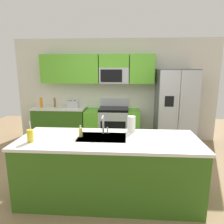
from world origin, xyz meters
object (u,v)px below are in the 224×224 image
refrigerator (175,108)px  soap_dispenser (81,132)px  toaster (73,104)px  bottle_orange (41,102)px  pepper_mill (55,103)px  sink_faucet (103,123)px  drink_cup_yellow (30,136)px  range_oven (112,125)px  paper_towel_roll (131,124)px

refrigerator → soap_dispenser: 2.83m
toaster → bottle_orange: (-0.81, -0.00, 0.03)m
pepper_mill → sink_faucet: sink_faucet is taller
sink_faucet → drink_cup_yellow: drink_cup_yellow is taller
refrigerator → soap_dispenser: bearing=-130.3°
range_oven → toaster: size_ratio=4.86×
range_oven → drink_cup_yellow: drink_cup_yellow is taller
toaster → bottle_orange: size_ratio=1.13×
toaster → refrigerator: bearing=-0.4°
range_oven → sink_faucet: sink_faucet is taller
toaster → drink_cup_yellow: size_ratio=0.98×
sink_faucet → bottle_orange: bearing=131.6°
range_oven → pepper_mill: pepper_mill is taller
sink_faucet → refrigerator: bearing=53.0°
range_oven → pepper_mill: (-1.46, -0.00, 0.58)m
range_oven → bottle_orange: 1.89m
drink_cup_yellow → paper_towel_roll: 1.47m
refrigerator → bottle_orange: (-3.32, 0.02, 0.10)m
drink_cup_yellow → paper_towel_roll: bearing=22.5°
drink_cup_yellow → pepper_mill: bearing=102.1°
drink_cup_yellow → soap_dispenser: (0.62, 0.25, -0.02)m
range_oven → bottle_orange: size_ratio=5.46×
toaster → soap_dispenser: bearing=-72.8°
range_oven → drink_cup_yellow: (-0.93, -2.48, 0.54)m
bottle_orange → sink_faucet: 2.71m
drink_cup_yellow → range_oven: bearing=69.5°
pepper_mill → soap_dispenser: pepper_mill is taller
pepper_mill → bottle_orange: bottle_orange is taller
toaster → drink_cup_yellow: (0.05, -2.43, -0.01)m
pepper_mill → soap_dispenser: (1.15, -2.23, -0.05)m
paper_towel_roll → pepper_mill: bearing=134.6°
toaster → pepper_mill: pepper_mill is taller
refrigerator → sink_faucet: refrigerator is taller
toaster → sink_faucet: size_ratio=0.99×
paper_towel_roll → refrigerator: bearing=59.2°
toaster → soap_dispenser: (0.67, -2.18, -0.02)m
bottle_orange → sink_faucet: sink_faucet is taller
bottle_orange → range_oven: bearing=1.7°
bottle_orange → soap_dispenser: 2.63m
range_oven → pepper_mill: 1.57m
refrigerator → bottle_orange: size_ratio=7.43×
pepper_mill → paper_towel_roll: paper_towel_roll is taller
pepper_mill → bottle_orange: (-0.33, -0.05, 0.01)m
drink_cup_yellow → paper_towel_roll: drink_cup_yellow is taller
paper_towel_roll → toaster: bearing=127.0°
drink_cup_yellow → soap_dispenser: size_ratio=1.69×
bottle_orange → soap_dispenser: bearing=-55.7°
pepper_mill → sink_faucet: bearing=-54.8°
toaster → pepper_mill: bearing=174.0°
refrigerator → sink_faucet: (-1.52, -2.01, 0.14)m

